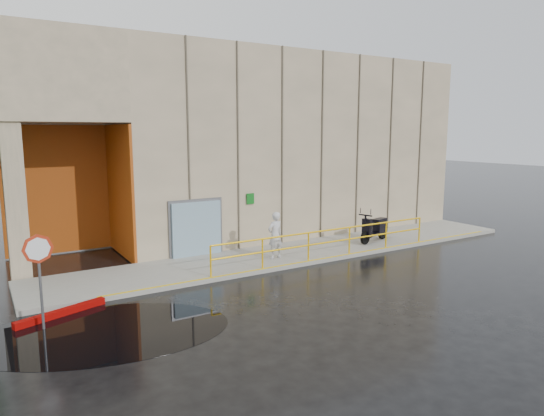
{
  "coord_description": "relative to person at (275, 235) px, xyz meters",
  "views": [
    {
      "loc": [
        -6.63,
        -10.47,
        4.71
      ],
      "look_at": [
        1.68,
        3.0,
        2.2
      ],
      "focal_mm": 32.0,
      "sensor_mm": 36.0,
      "label": 1
    }
  ],
  "objects": [
    {
      "name": "puddle",
      "position": [
        -6.78,
        -3.1,
        -1.0
      ],
      "size": [
        6.8,
        5.24,
        0.01
      ],
      "primitive_type": "cube",
      "rotation": [
        0.0,
        0.0,
        -0.29
      ],
      "color": "black",
      "rests_on": "ground"
    },
    {
      "name": "sidewalk",
      "position": [
        1.57,
        0.5,
        -0.93
      ],
      "size": [
        20.0,
        3.0,
        0.15
      ],
      "primitive_type": "cube",
      "color": "gray",
      "rests_on": "ground"
    },
    {
      "name": "red_curb",
      "position": [
        -7.43,
        -1.5,
        -0.91
      ],
      "size": [
        2.32,
        0.97,
        0.18
      ],
      "primitive_type": "cube",
      "rotation": [
        0.0,
        0.0,
        0.34
      ],
      "color": "#840301",
      "rests_on": "ground"
    },
    {
      "name": "stop_sign",
      "position": [
        -7.93,
        -2.19,
        0.72
      ],
      "size": [
        0.7,
        0.13,
        2.34
      ],
      "rotation": [
        0.0,
        0.0,
        -0.27
      ],
      "color": "#5C5C61",
      "rests_on": "ground"
    },
    {
      "name": "guardrail",
      "position": [
        1.82,
        -0.85,
        -0.32
      ],
      "size": [
        9.56,
        0.06,
        1.03
      ],
      "color": "yellow",
      "rests_on": "sidewalk"
    },
    {
      "name": "building",
      "position": [
        2.67,
        6.98,
        3.2
      ],
      "size": [
        20.0,
        10.17,
        8.0
      ],
      "color": "gray",
      "rests_on": "ground"
    },
    {
      "name": "ground",
      "position": [
        -2.43,
        -4.0,
        -1.0
      ],
      "size": [
        120.0,
        120.0,
        0.0
      ],
      "primitive_type": "plane",
      "color": "black",
      "rests_on": "ground"
    },
    {
      "name": "person",
      "position": [
        0.0,
        0.0,
        0.0
      ],
      "size": [
        0.67,
        0.49,
        1.7
      ],
      "primitive_type": "imported",
      "rotation": [
        0.0,
        0.0,
        3.27
      ],
      "color": "silver",
      "rests_on": "sidewalk"
    },
    {
      "name": "scooter",
      "position": [
        4.98,
        0.13,
        -0.0
      ],
      "size": [
        1.96,
        1.1,
        1.48
      ],
      "rotation": [
        0.0,
        0.0,
        0.27
      ],
      "color": "black",
      "rests_on": "sidewalk"
    }
  ]
}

